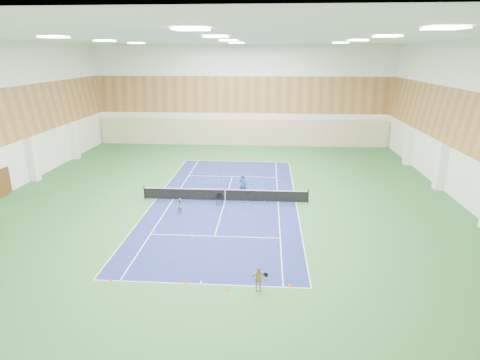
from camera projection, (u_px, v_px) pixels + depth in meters
name	position (u px, v px, depth m)	size (l,w,h in m)	color
ground	(225.00, 201.00, 31.28)	(40.00, 40.00, 0.00)	#2B642F
room_shell	(224.00, 124.00, 29.46)	(36.00, 40.00, 12.00)	white
wood_cladding	(224.00, 97.00, 28.85)	(36.00, 40.00, 8.00)	#A16D3C
ceiling_light_grid	(223.00, 39.00, 27.66)	(21.40, 25.40, 0.06)	white
court_surface	(225.00, 201.00, 31.27)	(10.97, 23.77, 0.01)	navy
tennis_balls_scatter	(225.00, 200.00, 31.26)	(10.57, 22.77, 0.07)	gold
tennis_net	(225.00, 194.00, 31.11)	(12.80, 0.10, 1.10)	black
back_curtain	(242.00, 133.00, 49.57)	(35.40, 0.16, 3.20)	#C6B793
door_left_b	(3.00, 182.00, 32.13)	(0.08, 1.80, 2.20)	#593319
coach	(243.00, 185.00, 32.19)	(0.65, 0.43, 1.79)	#1F468F
child_court	(180.00, 206.00, 28.73)	(0.53, 0.41, 1.09)	gray
child_apron	(258.00, 279.00, 19.29)	(0.75, 0.31, 1.27)	tan
ball_cart	(219.00, 199.00, 30.31)	(0.50, 0.50, 0.87)	black
cone_svc_a	(154.00, 231.00, 25.76)	(0.18, 0.18, 0.20)	#FF430D
cone_svc_b	(192.00, 233.00, 25.41)	(0.18, 0.18, 0.20)	orange
cone_svc_c	(233.00, 231.00, 25.65)	(0.19, 0.19, 0.21)	#D7620B
cone_svc_d	(274.00, 234.00, 25.23)	(0.18, 0.18, 0.20)	#F2580C
cone_base_a	(111.00, 279.00, 20.27)	(0.17, 0.17, 0.19)	#FF460D
cone_base_b	(186.00, 281.00, 20.07)	(0.23, 0.23, 0.25)	#FF4F0D
cone_base_c	(226.00, 289.00, 19.44)	(0.18, 0.18, 0.20)	orange
cone_base_d	(290.00, 284.00, 19.73)	(0.22, 0.22, 0.24)	orange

